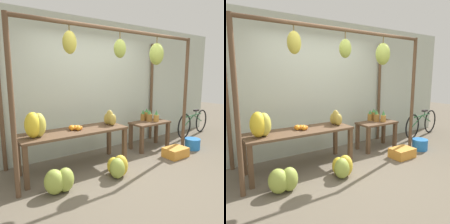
% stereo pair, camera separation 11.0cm
% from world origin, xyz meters
% --- Properties ---
extents(ground_plane, '(20.00, 20.00, 0.00)m').
position_xyz_m(ground_plane, '(0.00, 0.00, 0.00)').
color(ground_plane, '#665B4C').
extents(shop_wall_back, '(8.00, 0.08, 2.80)m').
position_xyz_m(shop_wall_back, '(0.00, 1.55, 1.40)').
color(shop_wall_back, '#B7C1B2').
rests_on(shop_wall_back, ground_plane).
extents(stall_awning, '(3.56, 1.19, 2.41)m').
position_xyz_m(stall_awning, '(0.11, 0.65, 1.74)').
color(stall_awning, brown).
rests_on(stall_awning, ground_plane).
extents(display_table_main, '(1.90, 0.63, 0.70)m').
position_xyz_m(display_table_main, '(-0.70, 0.85, 0.61)').
color(display_table_main, brown).
rests_on(display_table_main, ground_plane).
extents(display_table_side, '(0.90, 0.47, 0.61)m').
position_xyz_m(display_table_side, '(1.19, 0.93, 0.47)').
color(display_table_side, brown).
rests_on(display_table_side, ground_plane).
extents(banana_pile_on_table, '(0.35, 0.32, 0.40)m').
position_xyz_m(banana_pile_on_table, '(-1.37, 0.79, 0.90)').
color(banana_pile_on_table, gold).
rests_on(banana_pile_on_table, display_table_main).
extents(orange_pile, '(0.21, 0.21, 0.09)m').
position_xyz_m(orange_pile, '(-0.67, 0.87, 0.74)').
color(orange_pile, orange).
rests_on(orange_pile, display_table_main).
extents(pineapple_cluster, '(0.27, 0.39, 0.27)m').
position_xyz_m(pineapple_cluster, '(1.25, 1.03, 0.73)').
color(pineapple_cluster, '#A3702D').
rests_on(pineapple_cluster, display_table_side).
extents(banana_pile_ground_left, '(0.50, 0.38, 0.36)m').
position_xyz_m(banana_pile_ground_left, '(-1.23, 0.22, 0.18)').
color(banana_pile_ground_left, '#9EB247').
rests_on(banana_pile_ground_left, ground_plane).
extents(banana_pile_ground_right, '(0.43, 0.46, 0.36)m').
position_xyz_m(banana_pile_ground_right, '(-0.25, 0.17, 0.17)').
color(banana_pile_ground_right, gold).
rests_on(banana_pile_ground_right, ground_plane).
extents(fruit_crate_white, '(0.47, 0.34, 0.19)m').
position_xyz_m(fruit_crate_white, '(1.24, 0.21, 0.10)').
color(fruit_crate_white, orange).
rests_on(fruit_crate_white, ground_plane).
extents(blue_bucket, '(0.33, 0.33, 0.24)m').
position_xyz_m(blue_bucket, '(1.94, 0.31, 0.12)').
color(blue_bucket, blue).
rests_on(blue_bucket, ground_plane).
extents(parked_bicycle, '(1.65, 0.31, 0.70)m').
position_xyz_m(parked_bicycle, '(2.97, 1.03, 0.35)').
color(parked_bicycle, black).
rests_on(parked_bicycle, ground_plane).
extents(papaya_pile, '(0.20, 0.31, 0.29)m').
position_xyz_m(papaya_pile, '(0.05, 0.85, 0.83)').
color(papaya_pile, '#B2993D').
rests_on(papaya_pile, display_table_main).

